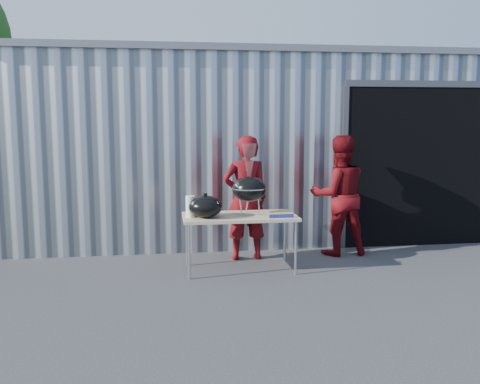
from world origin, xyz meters
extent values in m
plane|color=#323235|center=(0.00, 0.00, 0.00)|extent=(80.00, 80.00, 0.00)
cube|color=silver|center=(0.80, 4.70, 1.50)|extent=(8.00, 6.00, 3.00)
cube|color=slate|center=(0.80, 4.70, 3.05)|extent=(8.20, 6.20, 0.10)
cube|color=black|center=(3.30, 2.27, 1.25)|extent=(2.40, 1.20, 2.50)
cube|color=#4C4C51|center=(3.30, 1.70, 2.55)|extent=(2.52, 0.08, 0.10)
cube|color=tan|center=(0.28, 0.68, 0.73)|extent=(1.50, 0.75, 0.04)
cylinder|color=silver|center=(-0.41, 0.37, 0.35)|extent=(0.03, 0.03, 0.71)
cylinder|color=silver|center=(0.97, 0.37, 0.35)|extent=(0.03, 0.03, 0.71)
cylinder|color=silver|center=(-0.41, 1.00, 0.35)|extent=(0.03, 0.03, 0.71)
cylinder|color=silver|center=(0.97, 1.00, 0.35)|extent=(0.03, 0.03, 0.71)
ellipsoid|color=black|center=(0.41, 0.73, 1.09)|extent=(0.45, 0.45, 0.34)
cylinder|color=silver|center=(0.41, 0.73, 1.10)|extent=(0.46, 0.46, 0.02)
cylinder|color=silver|center=(0.41, 0.73, 1.12)|extent=(0.43, 0.43, 0.01)
cylinder|color=silver|center=(0.41, 0.87, 0.87)|extent=(0.02, 0.02, 0.24)
cylinder|color=silver|center=(0.29, 0.66, 0.87)|extent=(0.02, 0.02, 0.24)
cylinder|color=silver|center=(0.54, 0.66, 0.87)|extent=(0.02, 0.02, 0.24)
cylinder|color=#D0654A|center=(0.28, 0.73, 1.13)|extent=(0.02, 0.14, 0.02)
cylinder|color=#D0654A|center=(0.34, 0.73, 1.13)|extent=(0.02, 0.14, 0.02)
cylinder|color=#D0654A|center=(0.39, 0.73, 1.13)|extent=(0.02, 0.14, 0.02)
cylinder|color=#D0654A|center=(0.44, 0.73, 1.13)|extent=(0.02, 0.14, 0.02)
cylinder|color=#D0654A|center=(0.49, 0.73, 1.13)|extent=(0.02, 0.14, 0.02)
cylinder|color=#D0654A|center=(0.55, 0.73, 1.13)|extent=(0.02, 0.14, 0.02)
cone|color=silver|center=(0.41, 0.73, 1.42)|extent=(0.20, 0.20, 0.55)
ellipsoid|color=black|center=(-0.18, 0.58, 0.89)|extent=(0.44, 0.44, 0.29)
cylinder|color=black|center=(-0.18, 0.58, 1.05)|extent=(0.05, 0.05, 0.03)
cylinder|color=white|center=(-0.37, 0.63, 0.89)|extent=(0.12, 0.12, 0.28)
cube|color=white|center=(-0.27, 0.89, 0.80)|extent=(0.20, 0.15, 0.10)
cube|color=#1920A7|center=(0.79, 0.43, 0.78)|extent=(0.32, 0.06, 0.05)
cube|color=yellow|center=(0.79, 0.43, 0.81)|extent=(0.32, 0.06, 0.01)
imported|color=#5A090D|center=(0.45, 1.25, 0.89)|extent=(0.68, 0.47, 1.78)
imported|color=#5A090D|center=(1.86, 1.33, 0.89)|extent=(0.88, 0.69, 1.78)
camera|label=1|loc=(-0.71, -6.22, 2.04)|focal=40.00mm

